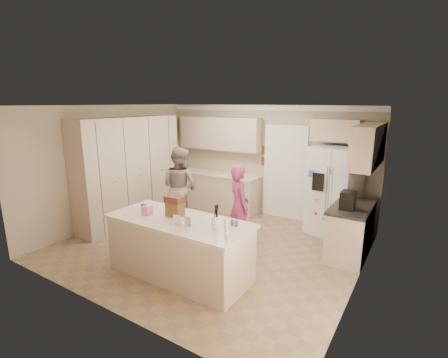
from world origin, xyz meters
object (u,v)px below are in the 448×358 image
Objects in this scene: utensil_crock at (216,222)px; tissue_box at (147,210)px; dollhouse_body at (175,209)px; coffee_maker at (348,200)px; teen_girl at (239,206)px; teen_boy at (180,187)px; island_base at (180,249)px; refrigerator at (333,192)px.

tissue_box is at bearing -172.87° from utensil_crock.
tissue_box is 0.54× the size of dollhouse_body.
coffee_maker is at bearing 52.88° from utensil_crock.
teen_girl is at bearing 106.42° from utensil_crock.
teen_boy is (-1.21, 1.56, -0.16)m from dollhouse_body.
teen_girl is at bearing 80.05° from island_base.
coffee_maker is 2.32m from utensil_crock.
teen_girl reaches higher than tissue_box.
coffee_maker is 1.15× the size of dollhouse_body.
dollhouse_body is at bearing 176.42° from utensil_crock.
coffee_maker is 3.43m from teen_boy.
tissue_box is at bearing -110.27° from refrigerator.
coffee_maker is 0.14× the size of island_base.
teen_girl is (-1.32, -1.52, -0.12)m from refrigerator.
teen_boy is at bearing 141.35° from utensil_crock.
refrigerator reaches higher than coffee_maker.
coffee_maker is 2.84m from dollhouse_body.
coffee_maker is 0.17× the size of teen_boy.
teen_girl is (-0.40, 1.36, -0.22)m from utensil_crock.
utensil_crock is at bearing 145.25° from teen_girl.
tissue_box is at bearing 116.30° from teen_boy.
dollhouse_body is (-1.72, -2.83, 0.14)m from refrigerator.
coffee_maker reaches higher than tissue_box.
refrigerator reaches higher than utensil_crock.
coffee_maker reaches higher than utensil_crock.
island_base is (-2.05, -1.90, -0.63)m from coffee_maker.
tissue_box is 0.45m from dollhouse_body.
coffee_maker is 3.28m from tissue_box.
island_base is 14.67× the size of utensil_crock.
island_base is at bearing -103.47° from refrigerator.
tissue_box is at bearing -142.43° from coffee_maker.
island_base is 1.26× the size of teen_boy.
refrigerator is 3.31m from dollhouse_body.
island_base is at bearing -137.17° from coffee_maker.
teen_girl is at bearing -164.91° from coffee_maker.
utensil_crock reaches higher than tissue_box.
teen_boy is at bearing 127.86° from dollhouse_body.
utensil_crock is at bearing 4.40° from island_base.
teen_girl is (0.25, 1.41, 0.34)m from island_base.
coffee_maker is 2.00× the size of utensil_crock.
teen_boy reaches higher than tissue_box.
utensil_crock is at bearing -3.58° from dollhouse_body.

